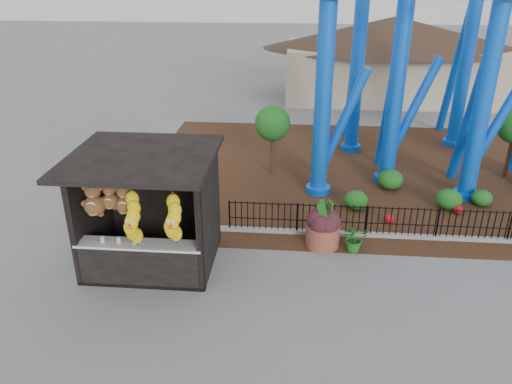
# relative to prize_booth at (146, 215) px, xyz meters

# --- Properties ---
(ground) EXTENTS (120.00, 120.00, 0.00)m
(ground) POSITION_rel_prize_booth_xyz_m (3.01, -0.90, -1.53)
(ground) COLOR slate
(ground) RESTS_ON ground
(mulch_bed) EXTENTS (18.00, 12.00, 0.02)m
(mulch_bed) POSITION_rel_prize_booth_xyz_m (7.01, 7.10, -1.52)
(mulch_bed) COLOR #331E11
(mulch_bed) RESTS_ON ground
(curb) EXTENTS (18.00, 0.18, 0.12)m
(curb) POSITION_rel_prize_booth_xyz_m (7.01, 2.10, -1.47)
(curb) COLOR gray
(curb) RESTS_ON ground
(prize_booth) EXTENTS (3.50, 3.40, 3.12)m
(prize_booth) POSITION_rel_prize_booth_xyz_m (0.00, 0.00, 0.00)
(prize_booth) COLOR black
(prize_booth) RESTS_ON ground
(picket_fence) EXTENTS (12.20, 0.06, 1.00)m
(picket_fence) POSITION_rel_prize_booth_xyz_m (7.91, 2.10, -1.03)
(picket_fence) COLOR black
(picket_fence) RESTS_ON ground
(terracotta_planter) EXTENTS (1.17, 1.17, 0.65)m
(terracotta_planter) POSITION_rel_prize_booth_xyz_m (4.53, 1.48, -1.20)
(terracotta_planter) COLOR brown
(terracotta_planter) RESTS_ON ground
(planter_foliage) EXTENTS (0.70, 0.70, 0.64)m
(planter_foliage) POSITION_rel_prize_booth_xyz_m (4.53, 1.48, -0.56)
(planter_foliage) COLOR #34151B
(planter_foliage) RESTS_ON terracotta_planter
(potted_plant) EXTENTS (0.79, 0.72, 0.78)m
(potted_plant) POSITION_rel_prize_booth_xyz_m (5.41, 1.29, -1.14)
(potted_plant) COLOR #2B5C1B
(potted_plant) RESTS_ON ground
(landscaping) EXTENTS (7.75, 3.48, 0.70)m
(landscaping) POSITION_rel_prize_booth_xyz_m (8.02, 4.57, -1.21)
(landscaping) COLOR #1A5619
(landscaping) RESTS_ON mulch_bed
(pavilion) EXTENTS (15.00, 15.00, 4.80)m
(pavilion) POSITION_rel_prize_booth_xyz_m (9.01, 19.10, 1.53)
(pavilion) COLOR #BFAD8C
(pavilion) RESTS_ON ground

